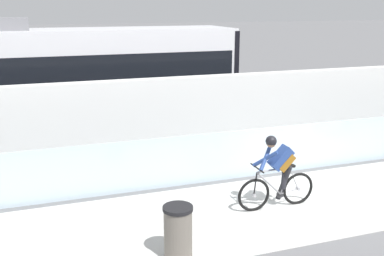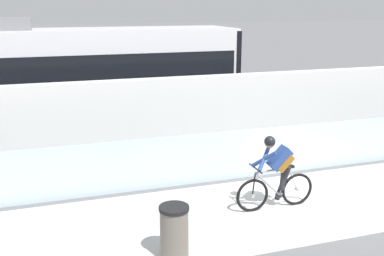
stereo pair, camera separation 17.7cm
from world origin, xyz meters
name	(u,v)px [view 2 (the right image)]	position (x,y,z in m)	size (l,w,h in m)	color
ground_plane	(313,202)	(0.00, 0.00, 0.00)	(200.00, 200.00, 0.00)	slate
bike_path_deck	(313,202)	(0.00, 0.00, 0.01)	(32.00, 3.20, 0.01)	silver
glass_parapet	(274,151)	(0.00, 1.85, 0.61)	(32.00, 0.05, 1.22)	silver
concrete_barrier_wall	(245,114)	(0.00, 3.65, 1.16)	(32.00, 0.36, 2.31)	silver
tram_rail_near	(214,131)	(0.00, 6.13, 0.00)	(32.00, 0.08, 0.01)	#595654
tram_rail_far	(200,121)	(0.00, 7.57, 0.00)	(32.00, 0.08, 0.01)	#595654
tram	(62,80)	(-4.83, 6.85, 1.89)	(11.06, 2.54, 3.81)	silver
cyclist_on_bike	(276,173)	(-0.94, 0.00, 0.78)	(1.77, 0.58, 1.61)	black
trash_bin	(174,233)	(-3.51, -1.25, 0.48)	(0.51, 0.51, 0.96)	slate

